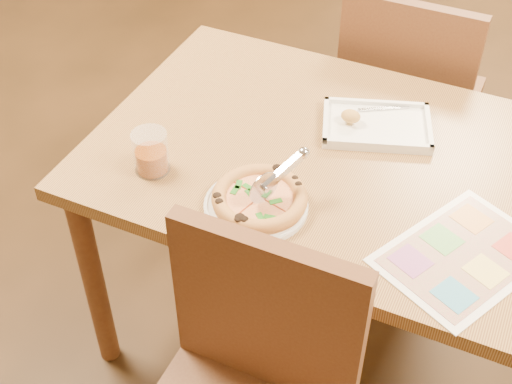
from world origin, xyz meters
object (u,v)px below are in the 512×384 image
at_px(chair_far, 408,86).
at_px(pizza_cutter, 277,176).
at_px(appetizer_tray, 374,126).
at_px(chair_near, 248,381).
at_px(dining_table, 347,183).
at_px(glass_tumbler, 151,154).
at_px(plate, 256,206).
at_px(menu, 463,255).
at_px(pizza, 260,198).

xyz_separation_m(chair_far, pizza_cutter, (-0.10, -0.83, 0.24)).
bearing_deg(appetizer_tray, chair_far, 92.25).
relative_size(chair_near, appetizer_tray, 1.44).
relative_size(dining_table, glass_tumbler, 11.92).
bearing_deg(dining_table, chair_far, 90.00).
distance_m(appetizer_tray, glass_tumbler, 0.59).
xyz_separation_m(chair_near, appetizer_tray, (0.02, 0.74, 0.16)).
relative_size(pizza_cutter, appetizer_tray, 0.45).
bearing_deg(plate, chair_near, -67.73).
distance_m(chair_far, menu, 0.89).
relative_size(dining_table, pizza, 5.82).
bearing_deg(menu, appetizer_tray, 131.91).
xyz_separation_m(appetizer_tray, glass_tumbler, (-0.44, -0.38, 0.04)).
xyz_separation_m(plate, menu, (0.47, 0.05, -0.00)).
xyz_separation_m(glass_tumbler, menu, (0.76, 0.03, -0.05)).
xyz_separation_m(dining_table, chair_far, (-0.00, 0.60, -0.07)).
bearing_deg(menu, glass_tumbler, -177.45).
distance_m(chair_near, glass_tumbler, 0.59).
bearing_deg(plate, dining_table, 62.36).
height_order(chair_far, plate, chair_far).
height_order(dining_table, chair_far, chair_far).
xyz_separation_m(pizza, pizza_cutter, (0.03, 0.03, 0.06)).
xyz_separation_m(plate, pizza, (0.00, 0.01, 0.02)).
xyz_separation_m(chair_near, plate, (-0.14, 0.34, 0.16)).
height_order(plate, appetizer_tray, appetizer_tray).
height_order(dining_table, pizza, pizza).
distance_m(pizza, menu, 0.47).
height_order(plate, menu, plate).
bearing_deg(pizza_cutter, menu, -61.08).
bearing_deg(chair_far, plate, 80.93).
relative_size(dining_table, menu, 3.64).
height_order(pizza, pizza_cutter, pizza_cutter).
bearing_deg(dining_table, chair_near, -90.00).
distance_m(chair_far, glass_tumbler, 0.97).
height_order(pizza_cutter, glass_tumbler, pizza_cutter).
bearing_deg(chair_far, appetizer_tray, 92.25).
distance_m(appetizer_tray, menu, 0.47).
height_order(chair_far, menu, chair_far).
distance_m(glass_tumbler, menu, 0.76).
xyz_separation_m(chair_far, menu, (0.33, -0.81, 0.16)).
bearing_deg(plate, appetizer_tray, 68.68).
xyz_separation_m(chair_near, chair_far, (-0.00, 1.20, 0.00)).
xyz_separation_m(chair_near, menu, (0.33, 0.39, 0.16)).
relative_size(pizza, glass_tumbler, 2.05).
bearing_deg(glass_tumbler, plate, -3.48).
height_order(plate, pizza, pizza).
height_order(pizza, menu, pizza).
relative_size(chair_far, appetizer_tray, 1.44).
bearing_deg(chair_far, pizza, 81.13).
bearing_deg(plate, chair_far, 80.93).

